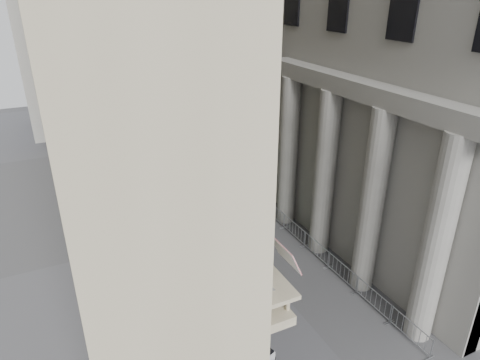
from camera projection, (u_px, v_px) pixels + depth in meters
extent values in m
cylinder|color=silver|center=(161.00, 224.00, 27.10)|extent=(0.06, 0.06, 2.48)
cylinder|color=silver|center=(208.00, 214.00, 28.35)|extent=(0.06, 0.06, 2.48)
cylinder|color=silver|center=(149.00, 204.00, 29.69)|extent=(0.06, 0.06, 2.48)
cylinder|color=silver|center=(192.00, 195.00, 30.94)|extent=(0.06, 0.06, 2.48)
cube|color=silver|center=(176.00, 191.00, 28.48)|extent=(3.39, 3.39, 0.14)
cone|color=silver|center=(176.00, 184.00, 28.25)|extent=(4.52, 4.52, 1.13)
cylinder|color=gray|center=(162.00, 193.00, 25.88)|extent=(0.16, 0.16, 7.15)
cylinder|color=gray|center=(176.00, 137.00, 24.48)|extent=(2.04, 0.88, 0.12)
cube|color=gray|center=(193.00, 137.00, 24.57)|extent=(0.49, 0.34, 0.13)
cube|color=black|center=(185.00, 235.00, 26.58)|extent=(0.43, 0.87, 1.76)
cube|color=#19E54C|center=(187.00, 232.00, 26.52)|extent=(0.18, 0.63, 0.98)
imported|color=black|center=(231.00, 190.00, 32.34)|extent=(0.70, 0.49, 1.84)
imported|color=black|center=(194.00, 162.00, 38.01)|extent=(0.93, 0.86, 1.54)
imported|color=black|center=(141.00, 143.00, 42.31)|extent=(0.95, 0.86, 1.62)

